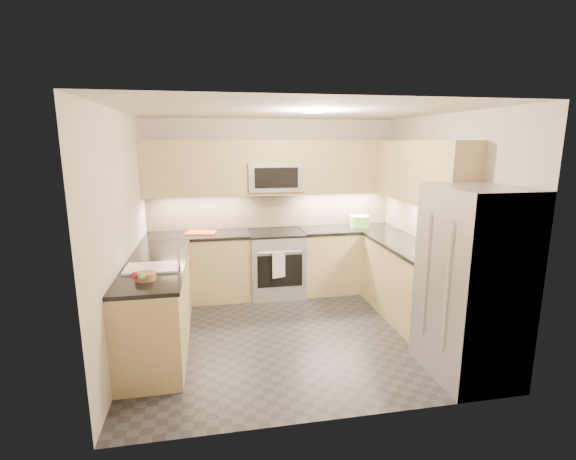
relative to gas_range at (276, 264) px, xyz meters
The scene contains 35 objects.
floor 1.35m from the gas_range, 90.00° to the right, with size 3.60×3.20×0.00m, color black.
ceiling 2.41m from the gas_range, 90.00° to the right, with size 3.60×3.20×0.02m, color beige.
wall_back 0.86m from the gas_range, 90.00° to the left, with size 3.60×0.02×2.50m, color #BFB4A6.
wall_front 2.98m from the gas_range, 90.00° to the right, with size 3.60×0.02×2.50m, color #BFB4A6.
wall_left 2.34m from the gas_range, 144.69° to the right, with size 0.02×3.20×2.50m, color #BFB4A6.
wall_right 2.34m from the gas_range, 35.31° to the right, with size 0.02×3.20×2.50m, color #BFB4A6.
base_cab_back_left 1.09m from the gas_range, behind, with size 1.42×0.60×0.90m, color tan.
base_cab_back_right 1.09m from the gas_range, ahead, with size 1.42×0.60×0.90m, color tan.
base_cab_right 1.88m from the gas_range, 36.87° to the right, with size 0.60×1.70×0.90m, color tan.
base_cab_peninsula 1.97m from the gas_range, 139.64° to the right, with size 0.60×2.00×0.90m, color tan.
countertop_back_left 1.19m from the gas_range, behind, with size 1.42×0.63×0.04m, color black.
countertop_back_right 1.19m from the gas_range, ahead, with size 1.42×0.63×0.04m, color black.
countertop_right 1.93m from the gas_range, 36.87° to the right, with size 0.63×1.70×0.04m, color black.
countertop_peninsula 2.02m from the gas_range, 139.64° to the right, with size 0.63×2.00×0.04m, color black.
upper_cab_back 1.38m from the gas_range, 90.00° to the left, with size 3.60×0.35×0.75m, color tan.
upper_cab_right 2.35m from the gas_range, 31.61° to the right, with size 0.35×1.95×0.75m, color tan.
backsplash_back 0.81m from the gas_range, 90.00° to the left, with size 3.60×0.01×0.51m, color tan.
backsplash_right 2.11m from the gas_range, 24.68° to the right, with size 0.01×2.30×0.51m, color tan.
gas_range is the anchor object (origin of this frame).
range_cooktop 0.46m from the gas_range, ahead, with size 0.76×0.65×0.03m, color black.
oven_door_glass 0.33m from the gas_range, 90.00° to the right, with size 0.62×0.02×0.45m, color black.
oven_handle 0.44m from the gas_range, 90.00° to the right, with size 0.02×0.02×0.60m, color #B2B5BA.
microwave 1.25m from the gas_range, 90.00° to the left, with size 0.76×0.40×0.40m, color gray.
microwave_door 1.25m from the gas_range, 90.00° to the right, with size 0.60×0.01×0.28m, color black.
refrigerator 2.86m from the gas_range, 59.12° to the right, with size 0.70×0.90×1.80m, color #9D9EA4.
fridge_handle_left 2.86m from the gas_range, 67.48° to the right, with size 0.02×0.02×1.20m, color #B2B5BA.
fridge_handle_right 2.54m from the gas_range, 64.31° to the right, with size 0.02×0.02×1.20m, color #B2B5BA.
sink_basin 2.18m from the gas_range, 134.53° to the right, with size 0.52×0.38×0.16m, color white.
faucet 2.06m from the gas_range, 129.12° to the right, with size 0.03×0.03×0.28m, color silver.
utensil_bowl 1.40m from the gas_range, ahead, with size 0.29×0.29×0.17m, color #74B94F.
cutting_board 1.16m from the gas_range, behind, with size 0.40×0.28×0.01m, color red.
fruit_basket 2.46m from the gas_range, 128.97° to the right, with size 0.19×0.19×0.07m, color #9B6848.
fruit_apple 2.68m from the gas_range, 126.78° to the right, with size 0.07×0.07×0.07m, color maroon.
fruit_pear 2.67m from the gas_range, 125.50° to the right, with size 0.07×0.07×0.07m, color #59BB50.
dish_towel_check 0.38m from the gas_range, 93.73° to the right, with size 0.19×0.02×0.36m, color silver.
Camera 1 is at (-0.90, -4.44, 2.19)m, focal length 26.00 mm.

